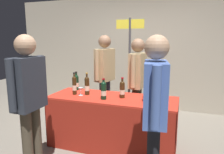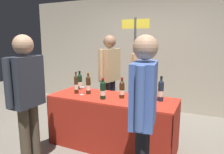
# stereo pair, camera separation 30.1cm
# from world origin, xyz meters

# --- Properties ---
(ground_plane) EXTENTS (12.00, 12.00, 0.00)m
(ground_plane) POSITION_xyz_m (0.00, 0.00, 0.00)
(ground_plane) COLOR gray
(back_partition) EXTENTS (6.47, 0.12, 2.60)m
(back_partition) POSITION_xyz_m (0.00, 2.09, 1.30)
(back_partition) COLOR #B2A893
(back_partition) RESTS_ON ground_plane
(tasting_table) EXTENTS (1.88, 0.69, 0.78)m
(tasting_table) POSITION_xyz_m (0.00, 0.00, 0.54)
(tasting_table) COLOR red
(tasting_table) RESTS_ON ground_plane
(featured_wine_bottle) EXTENTS (0.08, 0.08, 0.35)m
(featured_wine_bottle) POSITION_xyz_m (0.69, 0.10, 0.93)
(featured_wine_bottle) COLOR #192333
(featured_wine_bottle) RESTS_ON tasting_table
(display_bottle_0) EXTENTS (0.08, 0.08, 0.31)m
(display_bottle_0) POSITION_xyz_m (-0.71, 0.22, 0.91)
(display_bottle_0) COLOR black
(display_bottle_0) RESTS_ON tasting_table
(display_bottle_1) EXTENTS (0.07, 0.07, 0.34)m
(display_bottle_1) POSITION_xyz_m (-0.41, 0.01, 0.92)
(display_bottle_1) COLOR #38230F
(display_bottle_1) RESTS_ON tasting_table
(display_bottle_2) EXTENTS (0.07, 0.07, 0.34)m
(display_bottle_2) POSITION_xyz_m (-0.59, -0.05, 0.92)
(display_bottle_2) COLOR #38230F
(display_bottle_2) RESTS_ON tasting_table
(display_bottle_3) EXTENTS (0.07, 0.07, 0.31)m
(display_bottle_3) POSITION_xyz_m (0.52, -0.08, 0.91)
(display_bottle_3) COLOR #192333
(display_bottle_3) RESTS_ON tasting_table
(display_bottle_4) EXTENTS (0.08, 0.08, 0.30)m
(display_bottle_4) POSITION_xyz_m (-0.08, -0.14, 0.91)
(display_bottle_4) COLOR black
(display_bottle_4) RESTS_ON tasting_table
(display_bottle_5) EXTENTS (0.08, 0.08, 0.30)m
(display_bottle_5) POSITION_xyz_m (0.15, 0.01, 0.91)
(display_bottle_5) COLOR #38230F
(display_bottle_5) RESTS_ON tasting_table
(wine_glass_near_vendor) EXTENTS (0.08, 0.08, 0.12)m
(wine_glass_near_vendor) POSITION_xyz_m (-0.48, -0.06, 0.86)
(wine_glass_near_vendor) COLOR silver
(wine_glass_near_vendor) RESTS_ON tasting_table
(flower_vase) EXTENTS (0.09, 0.09, 0.35)m
(flower_vase) POSITION_xyz_m (0.51, 0.06, 0.89)
(flower_vase) COLOR silver
(flower_vase) RESTS_ON tasting_table
(vendor_presenter) EXTENTS (0.24, 0.56, 1.63)m
(vendor_presenter) POSITION_xyz_m (0.24, 0.60, 0.97)
(vendor_presenter) COLOR #4C4233
(vendor_presenter) RESTS_ON ground_plane
(vendor_assistant) EXTENTS (0.29, 0.57, 1.69)m
(vendor_assistant) POSITION_xyz_m (-0.42, 0.80, 1.02)
(vendor_assistant) COLOR #2D3347
(vendor_assistant) RESTS_ON ground_plane
(taster_foreground_right) EXTENTS (0.28, 0.61, 1.66)m
(taster_foreground_right) POSITION_xyz_m (0.73, -0.87, 1.00)
(taster_foreground_right) COLOR black
(taster_foreground_right) RESTS_ON ground_plane
(taster_foreground_left) EXTENTS (0.23, 0.56, 1.67)m
(taster_foreground_left) POSITION_xyz_m (-0.66, -0.96, 1.00)
(taster_foreground_left) COLOR #4C4233
(taster_foreground_left) RESTS_ON ground_plane
(booth_signpost) EXTENTS (0.52, 0.04, 2.00)m
(booth_signpost) POSITION_xyz_m (0.00, 1.00, 1.23)
(booth_signpost) COLOR #47474C
(booth_signpost) RESTS_ON ground_plane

